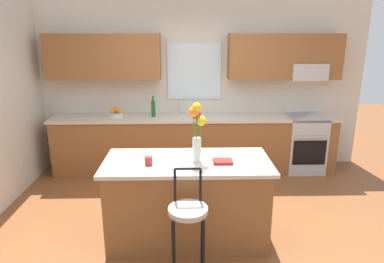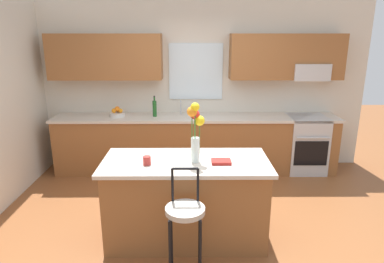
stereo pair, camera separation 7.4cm
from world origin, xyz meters
The scene contains 12 objects.
ground_plane centered at (0.00, 0.00, 0.00)m, with size 14.00×14.00×0.00m, color brown.
back_wall_assembly centered at (0.03, 1.98, 1.51)m, with size 5.60×0.50×2.70m.
counter_run centered at (0.00, 1.70, 0.47)m, with size 4.56×0.64×0.92m.
sink_faucet centered at (-0.25, 1.84, 1.06)m, with size 0.02×0.13×0.23m.
oven_range centered at (1.79, 1.68, 0.46)m, with size 0.60×0.64×0.92m.
kitchen_island centered at (-0.14, -0.27, 0.46)m, with size 1.75×0.81×0.92m.
bar_stool_near centered at (-0.14, -0.89, 0.64)m, with size 0.36×0.36×1.04m.
flower_vase centered at (-0.04, -0.30, 1.29)m, with size 0.19×0.14×0.63m.
mug_ceramic centered at (-0.53, -0.38, 0.97)m, with size 0.08×0.08×0.09m, color #A52D28.
cookbook centered at (0.22, -0.34, 0.94)m, with size 0.20×0.15×0.03m, color maroon.
fruit_bowl_oranges centered at (-1.26, 1.70, 0.97)m, with size 0.24×0.24×0.16m.
bottle_olive_oil centered at (-0.66, 1.70, 1.05)m, with size 0.06×0.06×0.33m.
Camera 1 is at (-0.17, -3.63, 2.21)m, focal length 31.95 mm.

